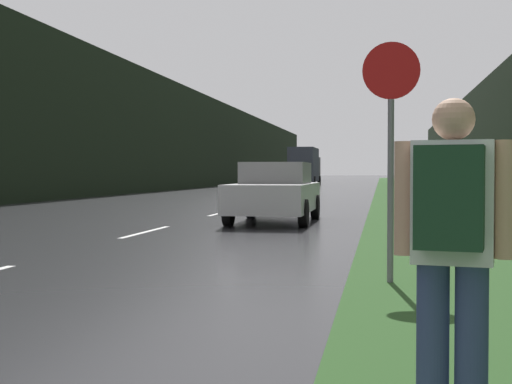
% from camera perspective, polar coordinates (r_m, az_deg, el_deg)
% --- Properties ---
extents(grass_verge, '(6.00, 240.00, 0.02)m').
position_cam_1_polar(grass_verge, '(41.78, 13.58, -0.16)').
color(grass_verge, '#26471E').
rests_on(grass_verge, ground_plane).
extents(lane_stripe_c, '(0.12, 3.00, 0.01)m').
position_cam_1_polar(lane_stripe_c, '(15.10, -8.79, -3.17)').
color(lane_stripe_c, silver).
rests_on(lane_stripe_c, ground_plane).
extents(lane_stripe_d, '(0.12, 3.00, 0.01)m').
position_cam_1_polar(lane_stripe_d, '(21.82, -2.86, -1.69)').
color(lane_stripe_d, silver).
rests_on(lane_stripe_d, ground_plane).
extents(lane_stripe_e, '(0.12, 3.00, 0.01)m').
position_cam_1_polar(lane_stripe_e, '(28.68, 0.25, -0.90)').
color(lane_stripe_e, silver).
rests_on(lane_stripe_e, ground_plane).
extents(lane_stripe_f, '(0.12, 3.00, 0.01)m').
position_cam_1_polar(lane_stripe_f, '(35.60, 2.16, -0.42)').
color(lane_stripe_f, silver).
rests_on(lane_stripe_f, ground_plane).
extents(treeline_far_side, '(2.00, 140.00, 7.66)m').
position_cam_1_polar(treeline_far_side, '(53.96, -6.53, 4.32)').
color(treeline_far_side, black).
rests_on(treeline_far_side, ground_plane).
extents(treeline_near_side, '(2.00, 140.00, 8.30)m').
position_cam_1_polar(treeline_near_side, '(52.47, 19.50, 4.66)').
color(treeline_near_side, black).
rests_on(treeline_near_side, ground_plane).
extents(stop_sign, '(0.64, 0.07, 2.70)m').
position_cam_1_polar(stop_sign, '(8.08, 10.74, 4.26)').
color(stop_sign, slate).
rests_on(stop_sign, ground_plane).
extents(hitchhiker_with_backpack, '(0.55, 0.44, 1.60)m').
position_cam_1_polar(hitchhiker_with_backpack, '(3.49, 15.41, -3.84)').
color(hitchhiker_with_backpack, navy).
rests_on(hitchhiker_with_backpack, ground_plane).
extents(car_passing_near, '(1.95, 4.70, 1.50)m').
position_cam_1_polar(car_passing_near, '(17.83, 1.55, -0.02)').
color(car_passing_near, '#BCBCBC').
rests_on(car_passing_near, ground_plane).
extents(delivery_truck, '(2.45, 8.71, 3.51)m').
position_cam_1_polar(delivery_truck, '(66.93, 3.92, 2.09)').
color(delivery_truck, black).
rests_on(delivery_truck, ground_plane).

